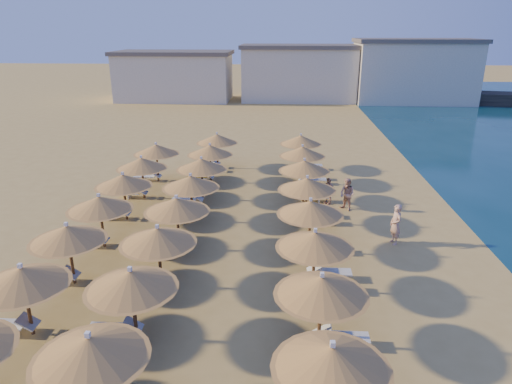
# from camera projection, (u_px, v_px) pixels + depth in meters

# --- Properties ---
(ground) EXTENTS (220.00, 220.00, 0.00)m
(ground) POSITION_uv_depth(u_px,v_px,m) (268.00, 249.00, 20.61)
(ground) COLOR tan
(ground) RESTS_ON ground
(jetty) EXTENTS (30.11, 10.88, 1.50)m
(jetty) POSITION_uv_depth(u_px,v_px,m) (477.00, 98.00, 59.75)
(jetty) COLOR black
(jetty) RESTS_ON ground
(hotel_blocks) EXTENTS (47.60, 9.55, 8.10)m
(hotel_blocks) POSITION_uv_depth(u_px,v_px,m) (303.00, 73.00, 61.43)
(hotel_blocks) COLOR silver
(hotel_blocks) RESTS_ON ground
(parasol_row_east) EXTENTS (2.92, 31.40, 2.59)m
(parasol_row_east) POSITION_uv_depth(u_px,v_px,m) (312.00, 224.00, 18.17)
(parasol_row_east) COLOR brown
(parasol_row_east) RESTS_ON ground
(parasol_row_west) EXTENTS (2.92, 31.40, 2.59)m
(parasol_row_west) POSITION_uv_depth(u_px,v_px,m) (168.00, 220.00, 18.49)
(parasol_row_west) COLOR brown
(parasol_row_west) RESTS_ON ground
(parasol_row_inland) EXTENTS (2.92, 21.90, 2.59)m
(parasol_row_inland) POSITION_uv_depth(u_px,v_px,m) (99.00, 204.00, 20.17)
(parasol_row_inland) COLOR brown
(parasol_row_inland) RESTS_ON ground
(loungers) EXTENTS (12.46, 29.05, 0.66)m
(loungers) POSITION_uv_depth(u_px,v_px,m) (207.00, 257.00, 19.17)
(loungers) COLOR white
(loungers) RESTS_ON ground
(beachgoer_c) EXTENTS (0.94, 0.85, 1.54)m
(beachgoer_c) POSITION_uv_depth(u_px,v_px,m) (328.00, 191.00, 25.73)
(beachgoer_c) COLOR tan
(beachgoer_c) RESTS_ON ground
(beachgoer_a) EXTENTS (0.62, 0.80, 1.92)m
(beachgoer_a) POSITION_uv_depth(u_px,v_px,m) (396.00, 224.00, 20.86)
(beachgoer_a) COLOR tan
(beachgoer_a) RESTS_ON ground
(beachgoer_b) EXTENTS (1.09, 1.10, 1.79)m
(beachgoer_b) POSITION_uv_depth(u_px,v_px,m) (347.00, 195.00, 24.78)
(beachgoer_b) COLOR tan
(beachgoer_b) RESTS_ON ground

